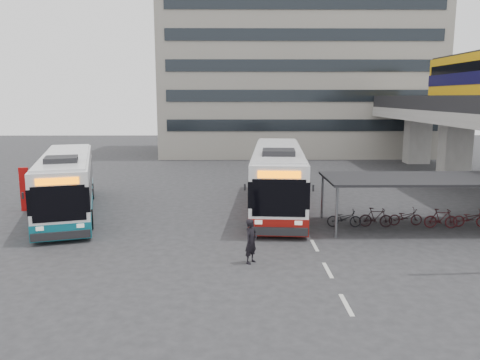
{
  "coord_description": "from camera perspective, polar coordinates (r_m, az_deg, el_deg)",
  "views": [
    {
      "loc": [
        -1.04,
        -19.86,
        6.52
      ],
      "look_at": [
        -0.75,
        5.4,
        2.0
      ],
      "focal_mm": 35.0,
      "sensor_mm": 36.0,
      "label": 1
    }
  ],
  "objects": [
    {
      "name": "ground",
      "position": [
        20.93,
        2.23,
        -8.01
      ],
      "size": [
        120.0,
        120.0,
        0.0
      ],
      "primitive_type": "plane",
      "color": "#28282B",
      "rests_on": "ground"
    },
    {
      "name": "sign_totem_north",
      "position": [
        29.58,
        -24.76,
        -0.95
      ],
      "size": [
        0.54,
        0.27,
        2.53
      ],
      "rotation": [
        0.0,
        0.0,
        0.22
      ],
      "color": "#A20A0A",
      "rests_on": "ground"
    },
    {
      "name": "bus_main",
      "position": [
        27.58,
        4.62,
        0.22
      ],
      "size": [
        3.88,
        13.17,
        3.84
      ],
      "rotation": [
        0.0,
        0.0,
        -0.08
      ],
      "color": "white",
      "rests_on": "ground"
    },
    {
      "name": "bus_teal",
      "position": [
        28.04,
        -20.33,
        -0.47
      ],
      "size": [
        5.9,
        12.37,
        3.59
      ],
      "rotation": [
        0.0,
        0.0,
        0.28
      ],
      "color": "white",
      "rests_on": "ground"
    },
    {
      "name": "bike_shelter",
      "position": [
        25.27,
        21.46,
        -2.16
      ],
      "size": [
        10.0,
        4.0,
        2.54
      ],
      "color": "#595B60",
      "rests_on": "ground"
    },
    {
      "name": "road_markings",
      "position": [
        18.41,
        10.65,
        -10.75
      ],
      "size": [
        0.15,
        7.6,
        0.01
      ],
      "color": "beige",
      "rests_on": "ground"
    },
    {
      "name": "pedestrian",
      "position": [
        18.59,
        1.37,
        -7.46
      ],
      "size": [
        0.73,
        0.78,
        1.79
      ],
      "primitive_type": "imported",
      "rotation": [
        0.0,
        0.0,
        0.96
      ],
      "color": "black",
      "rests_on": "ground"
    },
    {
      "name": "office_block",
      "position": [
        56.62,
        6.75,
        16.14
      ],
      "size": [
        30.0,
        15.0,
        25.0
      ],
      "primitive_type": "cube",
      "color": "gray",
      "rests_on": "ground"
    }
  ]
}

